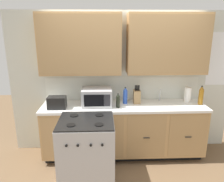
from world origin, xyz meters
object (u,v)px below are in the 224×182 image
at_px(knife_block, 137,96).
at_px(bottle_blue, 125,96).
at_px(toaster, 57,102).
at_px(paper_towel_roll, 188,95).
at_px(microwave, 97,97).
at_px(bottle_amber, 201,95).
at_px(stove_range, 87,151).
at_px(bottle_dark, 118,101).

bearing_deg(knife_block, bottle_blue, -176.94).
xyz_separation_m(toaster, paper_towel_roll, (2.16, 0.22, 0.03)).
height_order(microwave, bottle_amber, bottle_amber).
height_order(stove_range, bottle_dark, bottle_dark).
relative_size(paper_towel_roll, bottle_amber, 0.82).
relative_size(microwave, toaster, 1.71).
bearing_deg(bottle_blue, stove_range, -130.30).
bearing_deg(stove_range, knife_block, 42.12).
distance_m(microwave, paper_towel_roll, 1.54).
bearing_deg(microwave, bottle_amber, -0.95).
relative_size(toaster, bottle_blue, 1.00).
xyz_separation_m(knife_block, bottle_dark, (-0.33, -0.19, -0.00)).
distance_m(microwave, bottle_blue, 0.47).
height_order(microwave, bottle_dark, microwave).
xyz_separation_m(paper_towel_roll, bottle_dark, (-1.20, -0.22, -0.02)).
distance_m(stove_range, knife_block, 1.22).
relative_size(toaster, knife_block, 0.90).
relative_size(microwave, bottle_amber, 1.52).
height_order(microwave, paper_towel_roll, microwave).
distance_m(toaster, knife_block, 1.30).
height_order(toaster, knife_block, knife_block).
bearing_deg(paper_towel_roll, toaster, -174.16).
relative_size(knife_block, bottle_dark, 1.34).
bearing_deg(bottle_amber, bottle_blue, 175.39).
distance_m(knife_block, paper_towel_roll, 0.87).
bearing_deg(bottle_amber, toaster, -177.80).
bearing_deg(toaster, paper_towel_roll, 5.84).
bearing_deg(stove_range, microwave, 78.12).
relative_size(microwave, bottle_dark, 2.08).
xyz_separation_m(microwave, toaster, (-0.62, -0.12, -0.04)).
bearing_deg(bottle_dark, bottle_blue, 54.51).
height_order(bottle_blue, bottle_dark, bottle_blue).
distance_m(stove_range, paper_towel_roll, 1.92).
bearing_deg(microwave, paper_towel_roll, 3.84).
height_order(bottle_blue, bottle_amber, bottle_amber).
bearing_deg(bottle_dark, paper_towel_roll, 10.20).
distance_m(stove_range, bottle_blue, 1.10).
relative_size(microwave, bottle_blue, 1.71).
xyz_separation_m(microwave, paper_towel_roll, (1.53, 0.10, -0.01)).
bearing_deg(bottle_blue, microwave, -171.33).
height_order(bottle_amber, bottle_dark, bottle_amber).
bearing_deg(bottle_blue, paper_towel_roll, 1.69).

